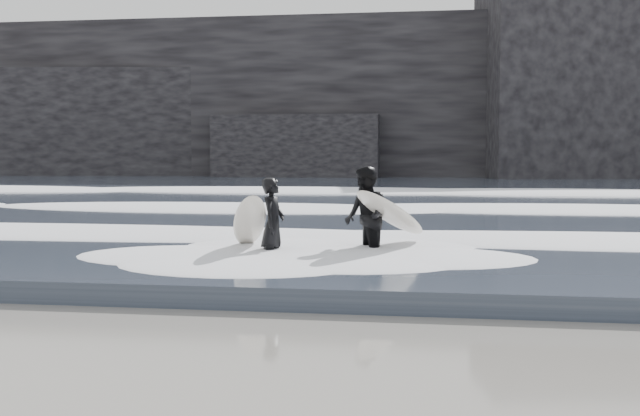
% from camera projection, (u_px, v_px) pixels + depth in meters
% --- Properties ---
extents(ground, '(120.00, 120.00, 0.00)m').
position_uv_depth(ground, '(330.00, 393.00, 6.42)').
color(ground, '#8D6C52').
rests_on(ground, ground).
extents(sea, '(90.00, 52.00, 0.30)m').
position_uv_depth(sea, '(425.00, 191.00, 34.98)').
color(sea, '#323A49').
rests_on(sea, ground).
extents(headland, '(70.00, 9.00, 10.00)m').
position_uv_depth(headland, '(432.00, 102.00, 51.37)').
color(headland, black).
rests_on(headland, ground).
extents(foam_near, '(60.00, 3.20, 0.20)m').
position_uv_depth(foam_near, '(397.00, 231.00, 15.25)').
color(foam_near, white).
rests_on(foam_near, sea).
extents(foam_mid, '(60.00, 4.00, 0.24)m').
position_uv_depth(foam_mid, '(413.00, 205.00, 22.15)').
color(foam_mid, white).
rests_on(foam_mid, sea).
extents(foam_far, '(60.00, 4.80, 0.30)m').
position_uv_depth(foam_far, '(422.00, 188.00, 31.01)').
color(foam_far, white).
rests_on(foam_far, sea).
extents(surfer_left, '(1.12, 1.80, 1.50)m').
position_uv_depth(surfer_left, '(267.00, 224.00, 12.83)').
color(surfer_left, black).
rests_on(surfer_left, ground).
extents(surfer_right, '(1.58, 2.29, 1.68)m').
position_uv_depth(surfer_right, '(370.00, 217.00, 13.12)').
color(surfer_right, black).
rests_on(surfer_right, ground).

